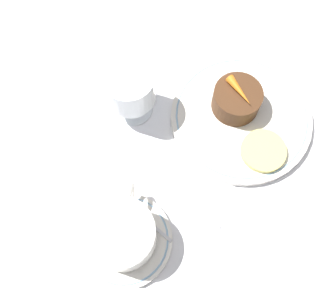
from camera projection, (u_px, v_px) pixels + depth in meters
The scene contains 10 objects.
ground_plane at pixel (224, 132), 0.66m from camera, with size 3.00×3.00×0.00m, color white.
dinner_plate at pixel (241, 117), 0.66m from camera, with size 0.24×0.24×0.01m.
saucer at pixel (125, 240), 0.59m from camera, with size 0.14×0.14×0.01m.
coffee_cup at pixel (122, 234), 0.56m from camera, with size 0.12×0.10×0.07m.
spoon at pixel (134, 210), 0.60m from camera, with size 0.07×0.11×0.00m.
wine_glass at pixel (130, 89), 0.61m from camera, with size 0.08×0.08×0.10m.
fork at pixel (232, 224), 0.60m from camera, with size 0.04×0.18×0.01m.
dessert_cake at pixel (237, 100), 0.64m from camera, with size 0.08×0.08×0.04m.
carrot_garnish at pixel (240, 91), 0.62m from camera, with size 0.05×0.05×0.01m.
pineapple_slice at pixel (263, 151), 0.63m from camera, with size 0.07×0.07×0.01m.
Camera 1 is at (-0.27, 0.05, 0.61)m, focal length 42.00 mm.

